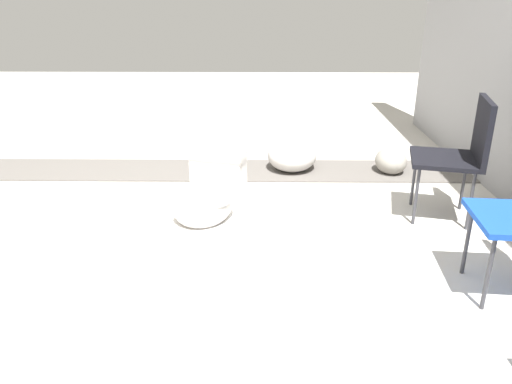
% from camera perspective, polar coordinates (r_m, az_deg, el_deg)
% --- Properties ---
extents(ground_plane, '(14.00, 14.00, 0.00)m').
position_cam_1_polar(ground_plane, '(3.24, -8.98, -5.27)').
color(ground_plane, beige).
extents(gravel_strip, '(0.56, 8.00, 0.01)m').
position_cam_1_polar(gravel_strip, '(4.37, 0.18, 2.48)').
color(gravel_strip, '#605B56').
rests_on(gravel_strip, ground).
extents(toilet, '(0.70, 0.51, 0.52)m').
position_cam_1_polar(toilet, '(3.16, -5.46, -1.33)').
color(toilet, white).
rests_on(toilet, ground).
extents(folding_chair_left, '(0.53, 0.53, 0.83)m').
position_cam_1_polar(folding_chair_left, '(3.57, 22.58, 4.77)').
color(folding_chair_left, black).
rests_on(folding_chair_left, ground).
extents(boulder_near, '(0.34, 0.30, 0.22)m').
position_cam_1_polar(boulder_near, '(4.44, 15.16, 3.46)').
color(boulder_near, gray).
rests_on(boulder_near, ground).
extents(boulder_far, '(0.56, 0.54, 0.27)m').
position_cam_1_polar(boulder_far, '(4.37, 4.15, 4.19)').
color(boulder_far, '#B7B2AD').
rests_on(boulder_far, ground).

